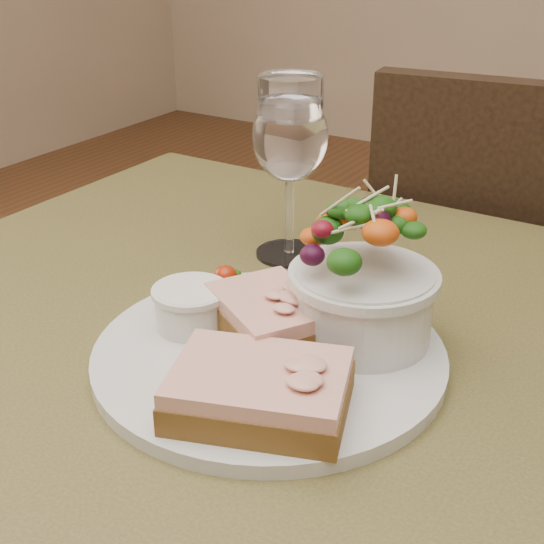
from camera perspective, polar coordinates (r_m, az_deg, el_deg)
The scene contains 9 objects.
cafe_table at distance 0.71m, azimuth -2.24°, elevation -12.37°, with size 0.80×0.80×0.75m.
chair_far at distance 1.36m, azimuth 17.30°, elevation -11.08°, with size 0.47×0.47×0.90m.
dinner_plate at distance 0.62m, azimuth -0.21°, elevation -6.26°, with size 0.29×0.29×0.01m, color silver.
sandwich_front at distance 0.54m, azimuth -0.96°, elevation -8.88°, with size 0.15×0.13×0.03m.
sandwich_back at distance 0.62m, azimuth -0.21°, elevation -3.18°, with size 0.12×0.12×0.03m.
ramekin at distance 0.64m, azimuth -6.09°, elevation -2.52°, with size 0.06×0.06×0.04m.
salad_bowl at distance 0.61m, azimuth 6.96°, elevation -0.08°, with size 0.11×0.11×0.13m.
garnish at distance 0.71m, azimuth -2.58°, elevation -0.57°, with size 0.05×0.04×0.02m.
wine_glass at distance 0.76m, azimuth 1.37°, elevation 9.75°, with size 0.08×0.08×0.18m.
Camera 1 is at (0.32, -0.46, 1.09)m, focal length 50.00 mm.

